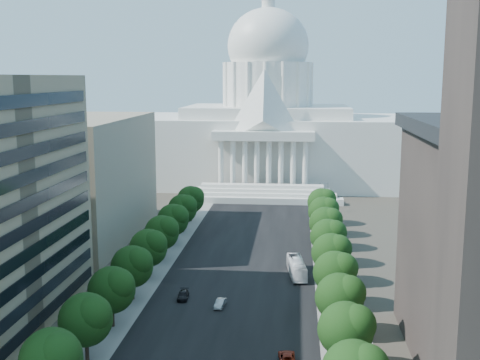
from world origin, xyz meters
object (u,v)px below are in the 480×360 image
(city_bus, at_px, (297,267))
(car_silver, at_px, (220,303))
(car_red, at_px, (287,358))
(car_dark_b, at_px, (183,295))

(city_bus, bearing_deg, car_silver, -133.21)
(car_silver, bearing_deg, car_red, -52.25)
(car_silver, distance_m, city_bus, 22.64)
(car_silver, distance_m, car_red, 23.04)
(car_silver, xyz_separation_m, city_bus, (13.27, 18.31, 1.01))
(car_red, xyz_separation_m, car_dark_b, (-19.19, 22.92, -0.05))
(car_silver, relative_size, city_bus, 0.34)
(city_bus, bearing_deg, car_dark_b, -150.91)
(car_dark_b, bearing_deg, car_silver, -28.00)
(car_red, xyz_separation_m, city_bus, (1.26, 37.97, 0.97))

